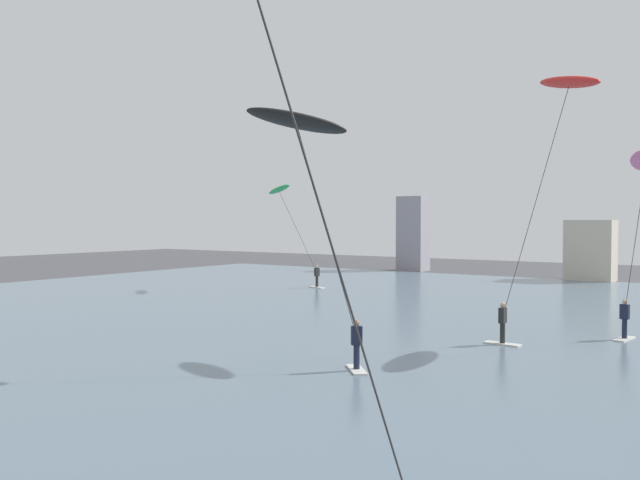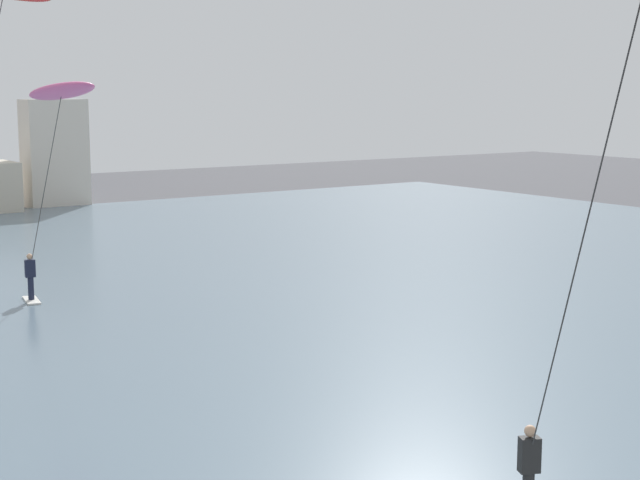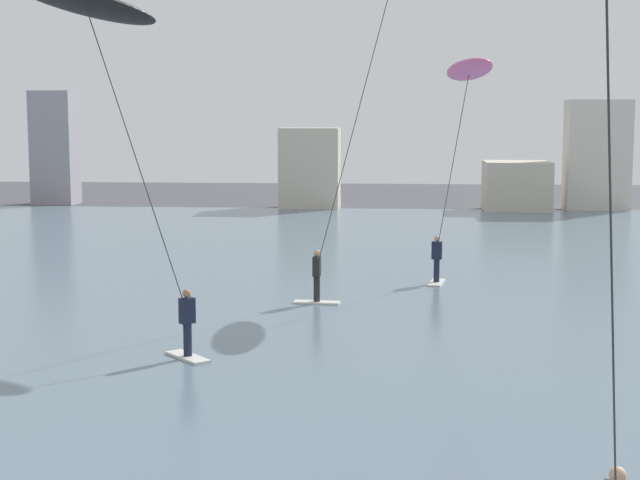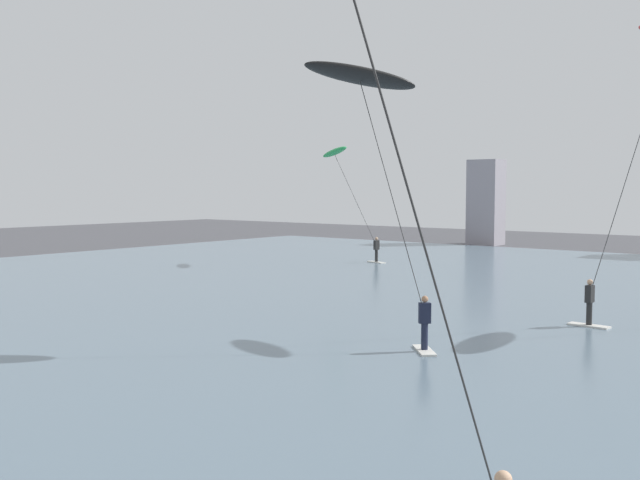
# 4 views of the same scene
# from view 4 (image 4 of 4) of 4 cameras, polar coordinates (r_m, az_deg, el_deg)

# --- Properties ---
(kitesurfer_green) EXTENTS (4.15, 3.44, 7.58)m
(kitesurfer_green) POSITION_cam_4_polar(r_m,az_deg,el_deg) (46.58, 1.52, 5.99)
(kitesurfer_green) COLOR silver
(kitesurfer_green) RESTS_ON water_bay
(kitesurfer_black) EXTENTS (4.30, 3.04, 8.76)m
(kitesurfer_black) POSITION_cam_4_polar(r_m,az_deg,el_deg) (22.16, 3.56, 11.11)
(kitesurfer_black) COLOR silver
(kitesurfer_black) RESTS_ON water_bay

